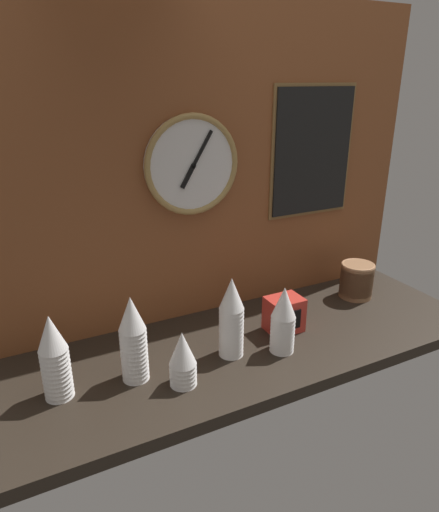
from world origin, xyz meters
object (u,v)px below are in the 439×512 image
(cup_stack_center, at_px, (231,317))
(napkin_dispenser, at_px, (284,314))
(cup_stack_center_right, at_px, (283,320))
(cup_stack_left, at_px, (133,339))
(bowl_stack_far_right, at_px, (357,280))
(menu_board, at_px, (312,152))
(cup_stack_center_left, at_px, (183,359))
(cup_stack_far_left, at_px, (54,357))
(wall_clock, at_px, (192,165))

(cup_stack_center, relative_size, napkin_dispenser, 2.17)
(napkin_dispenser, bearing_deg, cup_stack_center, -167.90)
(cup_stack_center_right, relative_size, cup_stack_left, 0.85)
(bowl_stack_far_right, distance_m, menu_board, 0.52)
(menu_board, bearing_deg, napkin_dispenser, -137.12)
(napkin_dispenser, bearing_deg, bowl_stack_far_right, 12.32)
(cup_stack_center_left, distance_m, menu_board, 0.89)
(cup_stack_center, bearing_deg, cup_stack_center_left, -159.46)
(cup_stack_center_right, height_order, cup_stack_far_left, cup_stack_far_left)
(cup_stack_far_left, distance_m, napkin_dispenser, 0.74)
(cup_stack_center, xyz_separation_m, menu_board, (0.49, 0.29, 0.42))
(cup_stack_center, distance_m, wall_clock, 0.50)
(cup_stack_left, distance_m, cup_stack_center, 0.30)
(bowl_stack_far_right, distance_m, napkin_dispenser, 0.41)
(cup_stack_left, height_order, napkin_dispenser, cup_stack_left)
(cup_stack_center_right, distance_m, bowl_stack_far_right, 0.51)
(cup_stack_center_right, height_order, cup_stack_center_left, cup_stack_center_right)
(cup_stack_far_left, height_order, napkin_dispenser, cup_stack_far_left)
(bowl_stack_far_right, bearing_deg, cup_stack_left, -172.56)
(cup_stack_left, distance_m, wall_clock, 0.58)
(napkin_dispenser, bearing_deg, cup_stack_far_left, -178.63)
(cup_stack_center_right, xyz_separation_m, cup_stack_left, (-0.45, 0.07, 0.02))
(cup_stack_center_right, height_order, napkin_dispenser, cup_stack_center_right)
(cup_stack_center_left, relative_size, napkin_dispenser, 1.40)
(bowl_stack_far_right, bearing_deg, wall_clock, 167.01)
(cup_stack_center, relative_size, bowl_stack_far_right, 1.88)
(cup_stack_far_left, xyz_separation_m, menu_board, (0.99, 0.26, 0.43))
(bowl_stack_far_right, relative_size, menu_board, 0.29)
(cup_stack_far_left, bearing_deg, menu_board, 14.50)
(cup_stack_center_left, relative_size, bowl_stack_far_right, 1.21)
(cup_stack_center_left, distance_m, cup_stack_far_left, 0.34)
(menu_board, height_order, napkin_dispenser, menu_board)
(cup_stack_center, bearing_deg, bowl_stack_far_right, 12.24)
(bowl_stack_far_right, xyz_separation_m, menu_board, (-0.14, 0.15, 0.48))
(cup_stack_center_left, bearing_deg, napkin_dispenser, 16.02)
(cup_stack_center_left, height_order, cup_stack_left, cup_stack_left)
(bowl_stack_far_right, bearing_deg, cup_stack_far_left, -174.74)
(wall_clock, bearing_deg, cup_stack_center, -90.74)
(cup_stack_far_left, bearing_deg, cup_stack_center, -3.53)
(napkin_dispenser, bearing_deg, cup_stack_center_right, -126.77)
(menu_board, relative_size, napkin_dispenser, 3.99)
(cup_stack_left, bearing_deg, cup_stack_center, -2.83)
(cup_stack_left, xyz_separation_m, cup_stack_center, (0.30, -0.01, 0.00))
(cup_stack_left, relative_size, cup_stack_center, 1.00)
(cup_stack_left, xyz_separation_m, menu_board, (0.79, 0.27, 0.42))
(bowl_stack_far_right, height_order, menu_board, menu_board)
(cup_stack_center_right, relative_size, cup_stack_center, 0.85)
(cup_stack_center, relative_size, menu_board, 0.54)
(cup_stack_center_left, xyz_separation_m, cup_stack_left, (-0.11, 0.09, 0.05))
(cup_stack_center_right, relative_size, napkin_dispenser, 1.84)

